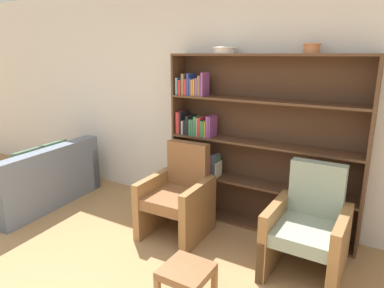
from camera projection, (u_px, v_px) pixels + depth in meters
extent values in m
cube|color=silver|center=(233.00, 102.00, 3.97)|extent=(12.00, 0.06, 2.75)
cube|color=brown|center=(179.00, 133.00, 4.24)|extent=(0.02, 0.30, 1.92)
cube|color=brown|center=(368.00, 160.00, 3.18)|extent=(0.02, 0.30, 1.92)
cube|color=brown|center=(265.00, 55.00, 3.47)|extent=(2.08, 0.30, 0.02)
cube|color=brown|center=(256.00, 224.00, 3.95)|extent=(2.08, 0.30, 0.03)
cube|color=#492F1E|center=(265.00, 142.00, 3.83)|extent=(2.08, 0.01, 1.92)
cube|color=#334CB2|center=(180.00, 198.00, 4.37)|extent=(0.02, 0.13, 0.22)
cube|color=#7F6B4C|center=(182.00, 199.00, 4.37)|extent=(0.02, 0.13, 0.18)
cube|color=#B2A899|center=(185.00, 198.00, 4.35)|extent=(0.04, 0.16, 0.24)
cube|color=#4C756B|center=(187.00, 198.00, 4.33)|extent=(0.02, 0.14, 0.26)
cube|color=red|center=(189.00, 198.00, 4.32)|extent=(0.03, 0.17, 0.24)
cube|color=#388C47|center=(191.00, 198.00, 4.30)|extent=(0.03, 0.15, 0.27)
cube|color=gold|center=(194.00, 198.00, 4.29)|extent=(0.04, 0.17, 0.27)
cube|color=#334CB2|center=(197.00, 199.00, 4.27)|extent=(0.02, 0.17, 0.26)
cube|color=orange|center=(198.00, 204.00, 4.26)|extent=(0.02, 0.16, 0.17)
cube|color=brown|center=(258.00, 184.00, 3.83)|extent=(2.08, 0.30, 0.02)
cube|color=orange|center=(180.00, 163.00, 4.26)|extent=(0.03, 0.14, 0.16)
cube|color=white|center=(183.00, 161.00, 4.25)|extent=(0.03, 0.18, 0.22)
cube|color=#B2A899|center=(186.00, 162.00, 4.24)|extent=(0.04, 0.19, 0.20)
cube|color=black|center=(188.00, 160.00, 4.21)|extent=(0.02, 0.18, 0.28)
cube|color=#B2A899|center=(189.00, 161.00, 4.18)|extent=(0.03, 0.15, 0.27)
cube|color=#388C47|center=(191.00, 165.00, 4.17)|extent=(0.02, 0.13, 0.18)
cube|color=orange|center=(193.00, 163.00, 4.14)|extent=(0.03, 0.12, 0.23)
cube|color=#B2A899|center=(195.00, 166.00, 4.13)|extent=(0.02, 0.12, 0.17)
cube|color=white|center=(199.00, 163.00, 4.14)|extent=(0.04, 0.18, 0.23)
cube|color=#7F6B4C|center=(201.00, 165.00, 4.11)|extent=(0.04, 0.16, 0.20)
cube|color=gold|center=(204.00, 167.00, 4.09)|extent=(0.04, 0.15, 0.17)
cube|color=#388C47|center=(208.00, 165.00, 4.07)|extent=(0.04, 0.17, 0.24)
cube|color=#994C99|center=(211.00, 168.00, 4.05)|extent=(0.04, 0.17, 0.17)
cube|color=#994C99|center=(214.00, 165.00, 4.02)|extent=(0.03, 0.17, 0.26)
cube|color=#4C756B|center=(216.00, 166.00, 4.00)|extent=(0.03, 0.16, 0.26)
cube|color=white|center=(219.00, 169.00, 3.99)|extent=(0.02, 0.16, 0.18)
cube|color=brown|center=(261.00, 144.00, 3.71)|extent=(2.08, 0.30, 0.02)
cube|color=red|center=(181.00, 122.00, 4.14)|extent=(0.04, 0.18, 0.26)
cube|color=black|center=(184.00, 122.00, 4.12)|extent=(0.02, 0.20, 0.27)
cube|color=#B2A899|center=(186.00, 127.00, 4.11)|extent=(0.02, 0.17, 0.17)
cube|color=black|center=(188.00, 127.00, 4.09)|extent=(0.02, 0.16, 0.17)
cube|color=black|center=(191.00, 125.00, 4.08)|extent=(0.04, 0.20, 0.22)
cube|color=#388C47|center=(193.00, 127.00, 4.06)|extent=(0.03, 0.17, 0.19)
cube|color=#4C756B|center=(196.00, 127.00, 4.05)|extent=(0.03, 0.19, 0.19)
cube|color=#388C47|center=(198.00, 126.00, 4.01)|extent=(0.03, 0.16, 0.23)
cube|color=#B2A899|center=(200.00, 126.00, 4.00)|extent=(0.02, 0.16, 0.22)
cube|color=red|center=(201.00, 127.00, 3.97)|extent=(0.04, 0.13, 0.22)
cube|color=#388C47|center=(205.00, 128.00, 3.97)|extent=(0.04, 0.15, 0.19)
cube|color=gold|center=(208.00, 128.00, 3.97)|extent=(0.02, 0.19, 0.19)
cube|color=#994C99|center=(211.00, 126.00, 3.95)|extent=(0.03, 0.20, 0.25)
cube|color=#994C99|center=(213.00, 127.00, 3.93)|extent=(0.02, 0.19, 0.24)
cube|color=brown|center=(263.00, 101.00, 3.59)|extent=(2.08, 0.30, 0.02)
cube|color=#669EB2|center=(180.00, 86.00, 4.03)|extent=(0.03, 0.17, 0.20)
cube|color=red|center=(182.00, 87.00, 3.99)|extent=(0.04, 0.14, 0.17)
cube|color=#7F6B4C|center=(187.00, 84.00, 3.99)|extent=(0.03, 0.20, 0.24)
cube|color=red|center=(188.00, 87.00, 3.96)|extent=(0.03, 0.15, 0.18)
cube|color=#334CB2|center=(191.00, 84.00, 3.94)|extent=(0.02, 0.17, 0.25)
cube|color=#334CB2|center=(194.00, 87.00, 3.95)|extent=(0.02, 0.20, 0.20)
cube|color=orange|center=(195.00, 87.00, 3.92)|extent=(0.02, 0.16, 0.18)
cube|color=gold|center=(196.00, 87.00, 3.89)|extent=(0.02, 0.12, 0.19)
cube|color=#994C99|center=(199.00, 87.00, 3.89)|extent=(0.03, 0.17, 0.20)
cube|color=#7F6B4C|center=(202.00, 86.00, 3.88)|extent=(0.03, 0.19, 0.23)
cube|color=#994C99|center=(205.00, 84.00, 3.85)|extent=(0.02, 0.17, 0.26)
cylinder|color=silver|center=(224.00, 50.00, 3.69)|extent=(0.23, 0.23, 0.06)
torus|color=silver|center=(224.00, 48.00, 3.68)|extent=(0.25, 0.25, 0.02)
cylinder|color=#C67547|center=(312.00, 48.00, 3.23)|extent=(0.15, 0.15, 0.09)
torus|color=#C67547|center=(312.00, 44.00, 3.22)|extent=(0.17, 0.17, 0.02)
cube|color=slate|center=(37.00, 187.00, 4.52)|extent=(0.96, 1.61, 0.43)
cube|color=slate|center=(51.00, 162.00, 4.29)|extent=(0.33, 1.54, 0.35)
cube|color=slate|center=(75.00, 166.00, 5.12)|extent=(0.83, 0.20, 0.59)
cube|color=#4C6B4C|center=(30.00, 165.00, 4.16)|extent=(0.21, 0.37, 0.37)
cube|color=#4C6B4C|center=(56.00, 156.00, 4.52)|extent=(0.21, 0.37, 0.37)
cube|color=olive|center=(184.00, 237.00, 3.32)|extent=(0.07, 0.07, 0.39)
cube|color=olive|center=(137.00, 223.00, 3.58)|extent=(0.07, 0.07, 0.39)
cube|color=olive|center=(212.00, 212.00, 3.83)|extent=(0.07, 0.07, 0.39)
cube|color=olive|center=(169.00, 202.00, 4.10)|extent=(0.07, 0.07, 0.39)
cube|color=brown|center=(175.00, 199.00, 3.65)|extent=(0.50, 0.66, 0.12)
cube|color=brown|center=(188.00, 165.00, 3.81)|extent=(0.48, 0.14, 0.53)
cube|color=olive|center=(198.00, 213.00, 3.55)|extent=(0.10, 0.68, 0.63)
cube|color=olive|center=(154.00, 202.00, 3.81)|extent=(0.10, 0.68, 0.63)
cube|color=olive|center=(332.00, 285.00, 2.63)|extent=(0.07, 0.07, 0.39)
cube|color=olive|center=(261.00, 262.00, 2.92)|extent=(0.07, 0.07, 0.39)
cube|color=olive|center=(344.00, 248.00, 3.13)|extent=(0.07, 0.07, 0.39)
cube|color=olive|center=(283.00, 231.00, 3.42)|extent=(0.07, 0.07, 0.39)
cube|color=gray|center=(306.00, 232.00, 2.97)|extent=(0.49, 0.64, 0.12)
cube|color=gray|center=(317.00, 190.00, 3.12)|extent=(0.48, 0.13, 0.53)
cube|color=olive|center=(339.00, 252.00, 2.85)|extent=(0.09, 0.68, 0.63)
cube|color=olive|center=(274.00, 234.00, 3.14)|extent=(0.09, 0.68, 0.63)
cube|color=olive|center=(180.00, 275.00, 2.80)|extent=(0.04, 0.04, 0.32)
cube|color=olive|center=(214.00, 288.00, 2.65)|extent=(0.04, 0.04, 0.32)
cube|color=brown|center=(186.00, 271.00, 2.55)|extent=(0.35, 0.35, 0.06)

